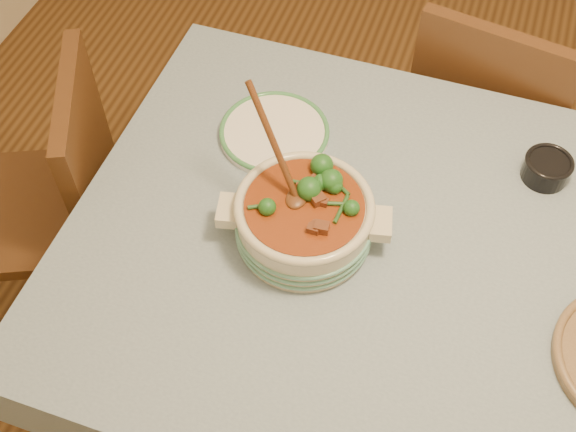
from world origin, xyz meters
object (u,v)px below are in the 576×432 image
at_px(condiment_bowl, 547,167).
at_px(chair_far, 485,117).
at_px(white_plate, 274,132).
at_px(chair_left, 60,196).
at_px(dining_table, 458,294).
at_px(stew_casserole, 304,217).

relative_size(condiment_bowl, chair_far, 0.13).
xyz_separation_m(white_plate, chair_left, (-0.55, -0.16, -0.27)).
bearing_deg(dining_table, condiment_bowl, 69.02).
height_order(stew_casserole, chair_far, stew_casserole).
relative_size(dining_table, chair_left, 1.91).
bearing_deg(chair_far, chair_left, 42.20).
distance_m(chair_far, chair_left, 1.21).
relative_size(white_plate, condiment_bowl, 2.75).
bearing_deg(condiment_bowl, dining_table, -110.98).
height_order(white_plate, condiment_bowl, condiment_bowl).
distance_m(dining_table, condiment_bowl, 0.35).
bearing_deg(white_plate, dining_table, -24.51).
height_order(white_plate, chair_far, chair_far).
relative_size(white_plate, chair_left, 0.37).
height_order(chair_far, chair_left, chair_far).
xyz_separation_m(dining_table, stew_casserole, (-0.34, -0.03, 0.16)).
height_order(stew_casserole, condiment_bowl, stew_casserole).
bearing_deg(chair_far, condiment_bowl, 119.38).
bearing_deg(white_plate, chair_left, -163.36).
relative_size(dining_table, condiment_bowl, 14.28).
height_order(dining_table, stew_casserole, stew_casserole).
bearing_deg(condiment_bowl, stew_casserole, -144.35).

